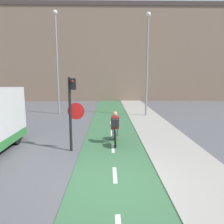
{
  "coord_description": "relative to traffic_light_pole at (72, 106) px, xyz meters",
  "views": [
    {
      "loc": [
        -0.2,
        -5.81,
        3.03
      ],
      "look_at": [
        0.0,
        5.23,
        1.2
      ],
      "focal_mm": 35.0,
      "sensor_mm": 36.0,
      "label": 1
    }
  ],
  "objects": [
    {
      "name": "street_lamp_sidewalk",
      "position": [
        4.31,
        7.76,
        2.68
      ],
      "size": [
        0.36,
        0.36,
        7.52
      ],
      "color": "gray",
      "rests_on": "ground_plane"
    },
    {
      "name": "street_lamp_far",
      "position": [
        -2.53,
        8.85,
        2.89
      ],
      "size": [
        0.36,
        0.36,
        7.92
      ],
      "color": "gray",
      "rests_on": "ground_plane"
    },
    {
      "name": "ground_plane",
      "position": [
        1.63,
        -2.79,
        -1.86
      ],
      "size": [
        120.0,
        120.0,
        0.0
      ],
      "primitive_type": "plane",
      "color": "#5B5B60"
    },
    {
      "name": "sidewalk_strip",
      "position": [
        4.16,
        -2.79,
        -1.83
      ],
      "size": [
        2.4,
        60.0,
        0.05
      ],
      "color": "#A8A399",
      "rests_on": "ground_plane"
    },
    {
      "name": "bike_lane",
      "position": [
        1.63,
        -2.79,
        -1.85
      ],
      "size": [
        2.67,
        60.0,
        0.02
      ],
      "color": "#3D7047",
      "rests_on": "ground_plane"
    },
    {
      "name": "traffic_light_pole",
      "position": [
        0.0,
        0.0,
        0.0
      ],
      "size": [
        0.67,
        0.25,
        2.99
      ],
      "color": "black",
      "rests_on": "ground_plane"
    },
    {
      "name": "building_row_background",
      "position": [
        1.63,
        20.36,
        3.88
      ],
      "size": [
        60.0,
        5.2,
        11.46
      ],
      "color": "#89705B",
      "rests_on": "ground_plane"
    },
    {
      "name": "cyclist_near",
      "position": [
        1.73,
        0.88,
        -1.15
      ],
      "size": [
        0.46,
        1.75,
        1.48
      ],
      "color": "black",
      "rests_on": "ground_plane"
    }
  ]
}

